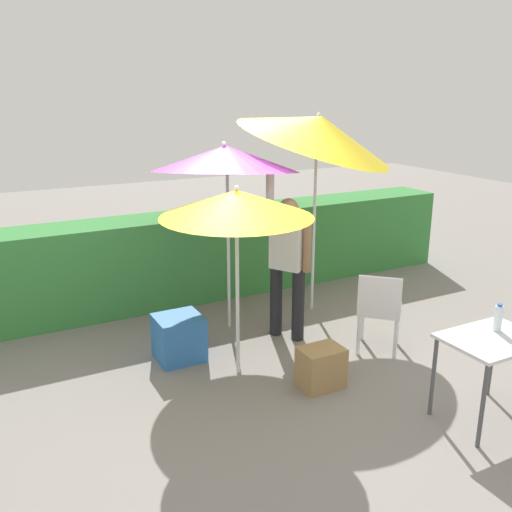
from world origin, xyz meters
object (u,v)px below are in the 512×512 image
object	(u,v)px
person_vendor	(288,258)
cooler_box	(179,338)
umbrella_orange	(318,130)
umbrella_yellow	(237,204)
chair_plastic	(380,307)
bottle_water	(498,318)
folding_table	(492,348)
crate_cardboard	(321,367)
umbrella_rainbow	(226,159)

from	to	relation	value
person_vendor	cooler_box	bearing A→B (deg)	177.91
umbrella_orange	person_vendor	bearing A→B (deg)	-141.05
umbrella_yellow	person_vendor	distance (m)	1.26
chair_plastic	bottle_water	distance (m)	1.40
person_vendor	folding_table	bearing A→B (deg)	-73.59
umbrella_orange	person_vendor	size ratio (longest dim) A/B	1.49
person_vendor	folding_table	xyz separation A→B (m)	(0.65, -2.21, -0.27)
cooler_box	crate_cardboard	xyz separation A→B (m)	(0.99, -1.16, -0.04)
folding_table	bottle_water	world-z (taller)	bottle_water
umbrella_rainbow	chair_plastic	xyz separation A→B (m)	(1.13, -1.36, -1.47)
umbrella_rainbow	crate_cardboard	size ratio (longest dim) A/B	5.51
umbrella_yellow	cooler_box	bearing A→B (deg)	127.24
cooler_box	folding_table	bearing A→B (deg)	-49.56
cooler_box	person_vendor	bearing A→B (deg)	-2.09
chair_plastic	cooler_box	xyz separation A→B (m)	(-1.94, 0.83, -0.27)
umbrella_yellow	crate_cardboard	world-z (taller)	umbrella_yellow
umbrella_orange	umbrella_yellow	xyz separation A→B (m)	(-1.61, -1.11, -0.53)
chair_plastic	umbrella_orange	bearing A→B (deg)	86.46
cooler_box	crate_cardboard	world-z (taller)	cooler_box
umbrella_rainbow	chair_plastic	distance (m)	2.30
chair_plastic	bottle_water	world-z (taller)	bottle_water
person_vendor	bottle_water	xyz separation A→B (m)	(0.79, -2.13, -0.06)
person_vendor	chair_plastic	xyz separation A→B (m)	(0.66, -0.79, -0.42)
chair_plastic	person_vendor	bearing A→B (deg)	130.24
bottle_water	chair_plastic	bearing A→B (deg)	95.20
folding_table	umbrella_orange	bearing A→B (deg)	87.98
cooler_box	bottle_water	bearing A→B (deg)	-46.56
bottle_water	umbrella_orange	bearing A→B (deg)	90.76
bottle_water	person_vendor	bearing A→B (deg)	110.28
chair_plastic	crate_cardboard	distance (m)	1.05
folding_table	crate_cardboard	bearing A→B (deg)	130.43
umbrella_orange	folding_table	world-z (taller)	umbrella_orange
umbrella_rainbow	bottle_water	size ratio (longest dim) A/B	9.38
umbrella_rainbow	cooler_box	world-z (taller)	umbrella_rainbow
umbrella_rainbow	crate_cardboard	distance (m)	2.46
umbrella_orange	bottle_water	distance (m)	3.06
bottle_water	umbrella_rainbow	bearing A→B (deg)	114.93
umbrella_orange	bottle_water	bearing A→B (deg)	-89.24
umbrella_orange	bottle_water	size ratio (longest dim) A/B	11.69
umbrella_orange	person_vendor	distance (m)	1.63
umbrella_orange	umbrella_yellow	bearing A→B (deg)	-145.42
crate_cardboard	cooler_box	bearing A→B (deg)	130.46
crate_cardboard	folding_table	world-z (taller)	folding_table
umbrella_yellow	cooler_box	distance (m)	1.62
umbrella_orange	crate_cardboard	size ratio (longest dim) A/B	6.87
umbrella_orange	person_vendor	xyz separation A→B (m)	(-0.75, -0.61, -1.31)
chair_plastic	umbrella_rainbow	bearing A→B (deg)	129.86
umbrella_orange	crate_cardboard	xyz separation A→B (m)	(-1.04, -1.72, -2.05)
cooler_box	folding_table	distance (m)	3.00
umbrella_rainbow	bottle_water	world-z (taller)	umbrella_rainbow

